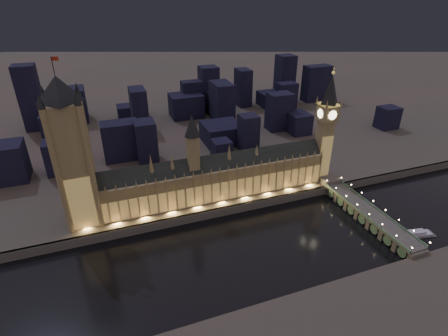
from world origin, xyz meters
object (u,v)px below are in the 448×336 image
object	(u,v)px
palace_of_westminster	(215,177)
westminster_bridge	(364,212)
victoria_tower	(71,148)
river_boat	(412,234)
elizabeth_tower	(327,119)

from	to	relation	value
palace_of_westminster	westminster_bridge	world-z (taller)	palace_of_westminster
victoria_tower	westminster_bridge	world-z (taller)	victoria_tower
palace_of_westminster	westminster_bridge	size ratio (longest dim) A/B	1.79
westminster_bridge	river_boat	xyz separation A→B (m)	(20.00, -33.13, -4.44)
victoria_tower	elizabeth_tower	distance (m)	218.04
elizabeth_tower	river_boat	bearing A→B (deg)	-77.78
palace_of_westminster	victoria_tower	xyz separation A→B (m)	(-109.44, 0.18, 44.96)
river_boat	victoria_tower	bearing A→B (deg)	157.63
victoria_tower	river_boat	size ratio (longest dim) A/B	3.27
palace_of_westminster	elizabeth_tower	size ratio (longest dim) A/B	1.91
palace_of_westminster	elizabeth_tower	distance (m)	115.90
river_boat	elizabeth_tower	bearing A→B (deg)	102.22
palace_of_westminster	river_boat	world-z (taller)	palace_of_westminster
elizabeth_tower	westminster_bridge	world-z (taller)	elizabeth_tower
elizabeth_tower	westminster_bridge	size ratio (longest dim) A/B	0.94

